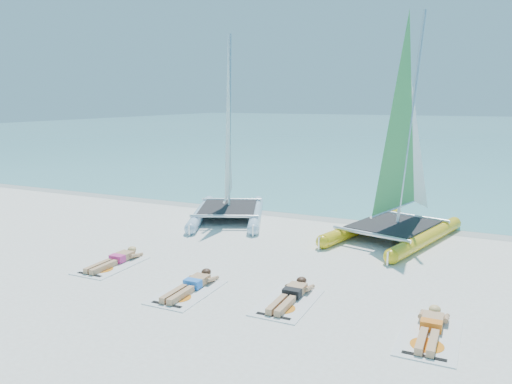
% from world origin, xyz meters
% --- Properties ---
extents(ground, '(140.00, 140.00, 0.00)m').
position_xyz_m(ground, '(0.00, 0.00, 0.00)').
color(ground, white).
rests_on(ground, ground).
extents(sea, '(140.00, 115.00, 0.01)m').
position_xyz_m(sea, '(0.00, 63.00, 0.01)').
color(sea, '#7DD1CD').
rests_on(sea, ground).
extents(wet_sand_strip, '(140.00, 1.40, 0.01)m').
position_xyz_m(wet_sand_strip, '(0.00, 5.50, 0.00)').
color(wet_sand_strip, beige).
rests_on(wet_sand_strip, ground).
extents(catamaran_blue, '(3.96, 5.31, 6.54)m').
position_xyz_m(catamaran_blue, '(-2.08, 3.94, 1.95)').
color(catamaran_blue, '#B0CCE7').
rests_on(catamaran_blue, ground).
extents(catamaran_yellow, '(3.68, 5.56, 6.90)m').
position_xyz_m(catamaran_yellow, '(3.71, 4.21, 2.17)').
color(catamaran_yellow, yellow).
rests_on(catamaran_yellow, ground).
extents(towel_a, '(1.00, 1.85, 0.02)m').
position_xyz_m(towel_a, '(-2.33, -1.78, 0.01)').
color(towel_a, white).
rests_on(towel_a, ground).
extents(sunbather_a, '(0.37, 1.73, 0.26)m').
position_xyz_m(sunbather_a, '(-2.33, -1.59, 0.12)').
color(sunbather_a, tan).
rests_on(sunbather_a, towel_a).
extents(towel_b, '(1.00, 1.85, 0.02)m').
position_xyz_m(towel_b, '(0.33, -2.47, 0.01)').
color(towel_b, white).
rests_on(towel_b, ground).
extents(sunbather_b, '(0.37, 1.73, 0.26)m').
position_xyz_m(sunbather_b, '(0.33, -2.27, 0.12)').
color(sunbather_b, tan).
rests_on(sunbather_b, towel_b).
extents(towel_c, '(1.00, 1.85, 0.02)m').
position_xyz_m(towel_c, '(2.48, -2.05, 0.01)').
color(towel_c, white).
rests_on(towel_c, ground).
extents(sunbather_c, '(0.37, 1.73, 0.26)m').
position_xyz_m(sunbather_c, '(2.48, -1.86, 0.12)').
color(sunbather_c, tan).
rests_on(sunbather_c, towel_c).
extents(towel_d, '(1.00, 1.85, 0.02)m').
position_xyz_m(towel_d, '(5.27, -2.42, 0.01)').
color(towel_d, white).
rests_on(towel_d, ground).
extents(sunbather_d, '(0.37, 1.73, 0.26)m').
position_xyz_m(sunbather_d, '(5.27, -2.23, 0.12)').
color(sunbather_d, tan).
rests_on(sunbather_d, towel_d).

